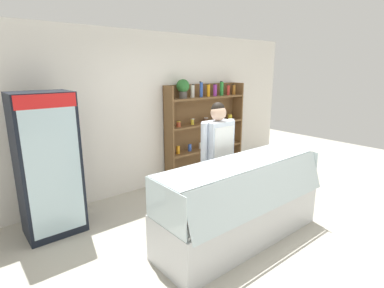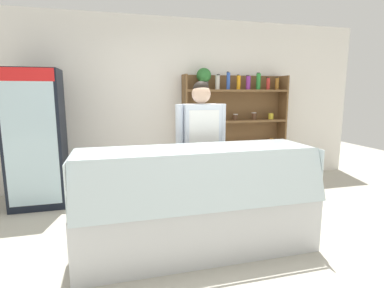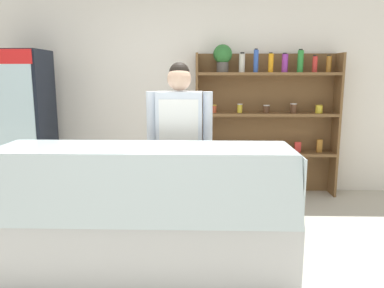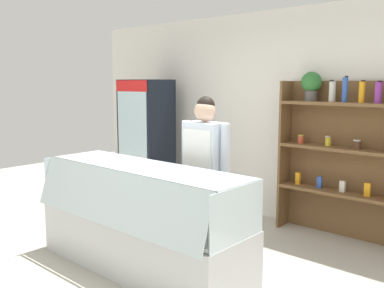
{
  "view_description": "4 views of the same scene",
  "coord_description": "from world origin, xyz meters",
  "px_view_note": "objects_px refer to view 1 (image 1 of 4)",
  "views": [
    {
      "loc": [
        -2.79,
        -2.27,
        2.09
      ],
      "look_at": [
        -0.39,
        0.66,
        1.13
      ],
      "focal_mm": 28.0,
      "sensor_mm": 36.0,
      "label": 1
    },
    {
      "loc": [
        -0.94,
        -2.67,
        1.53
      ],
      "look_at": [
        -0.09,
        0.5,
        0.96
      ],
      "focal_mm": 28.0,
      "sensor_mm": 36.0,
      "label": 2
    },
    {
      "loc": [
        0.27,
        -2.75,
        1.54
      ],
      "look_at": [
        0.17,
        0.56,
        0.93
      ],
      "focal_mm": 35.0,
      "sensor_mm": 36.0,
      "label": 3
    },
    {
      "loc": [
        2.79,
        -2.65,
        1.79
      ],
      "look_at": [
        0.08,
        0.41,
        1.2
      ],
      "focal_mm": 40.0,
      "sensor_mm": 36.0,
      "label": 4
    }
  ],
  "objects_px": {
    "drinks_fridge": "(48,165)",
    "deli_display_case": "(240,216)",
    "shelving_unit": "(203,123)",
    "shop_clerk": "(218,150)"
  },
  "relations": [
    {
      "from": "drinks_fridge",
      "to": "deli_display_case",
      "type": "distance_m",
      "value": 2.49
    },
    {
      "from": "drinks_fridge",
      "to": "shelving_unit",
      "type": "height_order",
      "value": "shelving_unit"
    },
    {
      "from": "deli_display_case",
      "to": "shop_clerk",
      "type": "relative_size",
      "value": 1.37
    },
    {
      "from": "drinks_fridge",
      "to": "shop_clerk",
      "type": "distance_m",
      "value": 2.22
    },
    {
      "from": "drinks_fridge",
      "to": "deli_display_case",
      "type": "height_order",
      "value": "drinks_fridge"
    },
    {
      "from": "shelving_unit",
      "to": "deli_display_case",
      "type": "xyz_separation_m",
      "value": [
        -1.22,
        -2.09,
        -0.75
      ]
    },
    {
      "from": "drinks_fridge",
      "to": "shelving_unit",
      "type": "xyz_separation_m",
      "value": [
        2.96,
        0.42,
        0.14
      ]
    },
    {
      "from": "deli_display_case",
      "to": "shop_clerk",
      "type": "distance_m",
      "value": 0.97
    },
    {
      "from": "shop_clerk",
      "to": "deli_display_case",
      "type": "bearing_deg",
      "value": -109.69
    },
    {
      "from": "shelving_unit",
      "to": "shop_clerk",
      "type": "relative_size",
      "value": 1.16
    }
  ]
}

